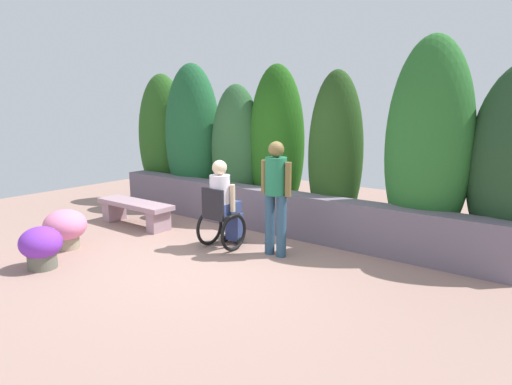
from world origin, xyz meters
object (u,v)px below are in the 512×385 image
(stone_bench, at_px, (135,210))
(person_in_wheelchair, at_px, (223,207))
(flower_pot_terracotta_by_wall, at_px, (65,228))
(flower_pot_purple_near, at_px, (41,246))
(person_standing_companion, at_px, (276,191))

(stone_bench, xyz_separation_m, person_in_wheelchair, (2.06, 0.02, 0.33))
(stone_bench, xyz_separation_m, flower_pot_terracotta_by_wall, (0.22, -1.44, 0.03))
(person_in_wheelchair, relative_size, flower_pot_purple_near, 2.37)
(flower_pot_purple_near, distance_m, flower_pot_terracotta_by_wall, 0.83)
(stone_bench, bearing_deg, person_in_wheelchair, 3.17)
(person_standing_companion, bearing_deg, flower_pot_purple_near, -117.80)
(stone_bench, bearing_deg, flower_pot_terracotta_by_wall, -78.71)
(person_in_wheelchair, xyz_separation_m, flower_pot_terracotta_by_wall, (-1.84, -1.46, -0.30))
(person_standing_companion, relative_size, flower_pot_terracotta_by_wall, 2.63)
(flower_pot_purple_near, bearing_deg, stone_bench, 109.76)
(flower_pot_purple_near, bearing_deg, flower_pot_terracotta_by_wall, 129.46)
(person_standing_companion, relative_size, flower_pot_purple_near, 2.90)
(person_in_wheelchair, bearing_deg, stone_bench, -173.37)
(flower_pot_purple_near, bearing_deg, person_standing_companion, 46.67)
(person_in_wheelchair, bearing_deg, flower_pot_purple_near, -116.00)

